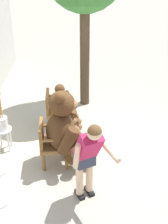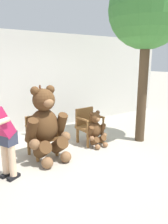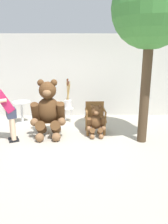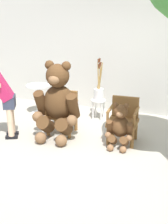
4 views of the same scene
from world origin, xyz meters
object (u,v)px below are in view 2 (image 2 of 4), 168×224
(teddy_bear_small, at_px, (96,129))
(person_visitor, at_px, (0,131))
(brush_bucket, at_px, (41,113))
(wooden_chair_right, at_px, (88,125))
(wooden_chair_left, at_px, (41,134))
(teddy_bear_large, at_px, (46,124))
(white_stool, at_px, (42,125))
(patio_tree, at_px, (151,12))

(teddy_bear_small, distance_m, person_visitor, 2.34)
(brush_bucket, bearing_deg, wooden_chair_right, -50.29)
(wooden_chair_left, bearing_deg, teddy_bear_large, -88.14)
(white_stool, bearing_deg, person_visitor, -131.11)
(teddy_bear_large, relative_size, patio_tree, 0.38)
(white_stool, xyz_separation_m, patio_tree, (2.06, -1.68, 2.73))
(wooden_chair_right, xyz_separation_m, patio_tree, (1.24, -0.70, 2.63))
(wooden_chair_right, bearing_deg, teddy_bear_large, -168.22)
(wooden_chair_right, height_order, teddy_bear_large, teddy_bear_large)
(wooden_chair_right, relative_size, person_visitor, 0.57)
(person_visitor, relative_size, brush_bucket, 1.60)
(wooden_chair_left, relative_size, teddy_bear_small, 1.00)
(teddy_bear_large, relative_size, person_visitor, 1.01)
(teddy_bear_small, xyz_separation_m, person_visitor, (-2.26, -0.36, 0.49))
(wooden_chair_left, distance_m, patio_tree, 3.71)
(teddy_bear_large, distance_m, teddy_bear_small, 1.31)
(person_visitor, bearing_deg, wooden_chair_right, 16.15)
(wooden_chair_left, distance_m, white_stool, 1.09)
(brush_bucket, bearing_deg, teddy_bear_small, -57.09)
(teddy_bear_small, xyz_separation_m, patio_tree, (1.24, -0.41, 2.67))
(wooden_chair_right, distance_m, teddy_bear_large, 1.33)
(teddy_bear_small, bearing_deg, white_stool, 122.99)
(wooden_chair_right, relative_size, teddy_bear_small, 1.00)
(white_stool, height_order, brush_bucket, brush_bucket)
(wooden_chair_right, bearing_deg, person_visitor, -163.85)
(teddy_bear_large, xyz_separation_m, teddy_bear_small, (1.27, -0.02, -0.33))
(teddy_bear_large, height_order, brush_bucket, teddy_bear_large)
(teddy_bear_large, bearing_deg, wooden_chair_left, 91.86)
(person_visitor, height_order, brush_bucket, person_visitor)
(person_visitor, bearing_deg, wooden_chair_left, 33.74)
(wooden_chair_right, distance_m, patio_tree, 2.99)
(teddy_bear_large, relative_size, teddy_bear_small, 1.79)
(teddy_bear_large, xyz_separation_m, patio_tree, (2.51, -0.43, 2.34))
(wooden_chair_right, height_order, teddy_bear_small, same)
(teddy_bear_small, bearing_deg, person_visitor, -170.84)
(white_stool, height_order, patio_tree, patio_tree)
(patio_tree, bearing_deg, teddy_bear_small, 161.72)
(wooden_chair_right, height_order, white_stool, wooden_chair_right)
(white_stool, bearing_deg, patio_tree, -39.19)
(white_stool, bearing_deg, brush_bucket, 32.24)
(teddy_bear_small, relative_size, person_visitor, 0.57)
(patio_tree, bearing_deg, teddy_bear_large, 170.22)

